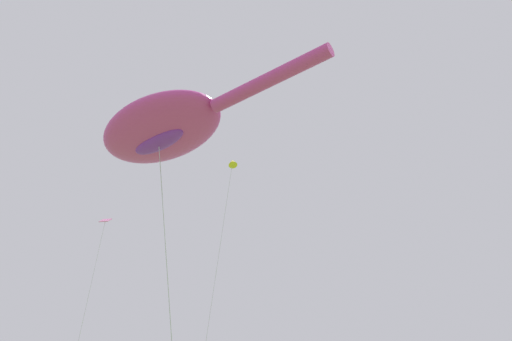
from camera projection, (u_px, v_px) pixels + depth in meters
big_show_kite at (165, 127)px, 20.23m from camera, size 3.67×9.47×15.47m
small_kite_bird_shape at (232, 168)px, 35.03m from camera, size 1.49×2.37×23.19m
small_kite_stunt_black at (97, 258)px, 29.95m from camera, size 1.76×1.68×18.31m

